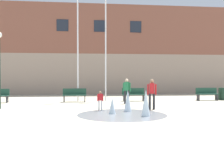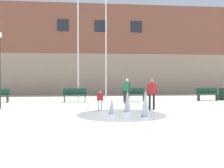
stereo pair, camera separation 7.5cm
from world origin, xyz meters
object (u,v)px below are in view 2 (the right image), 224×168
park_bench_left_of_flagpoles (75,95)px  park_bench_under_right_flagpole (134,94)px  flagpole_left (78,38)px  child_running (100,99)px  flagpole_right (106,40)px  trash_can (223,94)px  adult_near_bench (152,92)px  park_bench_far_right (207,94)px  adult_watching (127,89)px

park_bench_left_of_flagpoles → park_bench_under_right_flagpole: same height
park_bench_left_of_flagpoles → flagpole_left: bearing=68.8°
child_running → flagpole_right: 6.65m
park_bench_left_of_flagpoles → trash_can: size_ratio=1.78×
park_bench_under_right_flagpole → trash_can: bearing=1.2°
flagpole_right → park_bench_under_right_flagpole: bearing=-14.1°
adult_near_bench → flagpole_left: flagpole_left is taller
trash_can → park_bench_left_of_flagpoles: bearing=-178.4°
park_bench_far_right → adult_watching: 6.38m
adult_near_bench → flagpole_right: flagpole_right is taller
flagpole_right → trash_can: size_ratio=9.02×
park_bench_far_right → park_bench_left_of_flagpoles: bearing=-179.6°
park_bench_under_right_flagpole → adult_watching: (-0.77, -1.69, 0.45)m
child_running → flagpole_right: bearing=-108.4°
park_bench_left_of_flagpoles → child_running: bearing=-73.4°
park_bench_left_of_flagpoles → trash_can: bearing=1.6°
park_bench_left_of_flagpoles → park_bench_far_right: 9.52m
park_bench_under_right_flagpole → flagpole_right: flagpole_right is taller
park_bench_left_of_flagpoles → flagpole_right: flagpole_right is taller
park_bench_far_right → trash_can: 1.34m
adult_watching → flagpole_left: (-3.10, 2.17, 3.51)m
flagpole_left → flagpole_right: bearing=-0.0°
park_bench_far_right → flagpole_right: bearing=175.4°
park_bench_far_right → trash_can: size_ratio=1.78×
park_bench_left_of_flagpoles → adult_near_bench: 6.28m
park_bench_under_right_flagpole → adult_watching: adult_watching is taller
park_bench_under_right_flagpole → adult_near_bench: size_ratio=1.01×
park_bench_under_right_flagpole → park_bench_far_right: size_ratio=1.00×
flagpole_left → park_bench_left_of_flagpoles: bearing=-111.2°
child_running → flagpole_right: (0.79, 5.45, 3.73)m
park_bench_far_right → child_running: bearing=-148.9°
adult_near_bench → flagpole_right: 6.60m
flagpole_right → flagpole_left: bearing=180.0°
adult_watching → child_running: 3.82m
adult_watching → child_running: adult_watching is taller
park_bench_far_right → flagpole_right: size_ratio=0.20×
adult_near_bench → child_running: 2.73m
adult_watching → flagpole_right: flagpole_right is taller
child_running → flagpole_right: flagpole_right is taller
child_running → adult_near_bench: bearing=172.2°
park_bench_under_right_flagpole → park_bench_far_right: bearing=-1.1°
park_bench_under_right_flagpole → adult_watching: size_ratio=1.01×
park_bench_far_right → adult_watching: bearing=-165.6°
adult_watching → flagpole_left: bearing=97.6°
park_bench_left_of_flagpoles → park_bench_far_right: bearing=0.4°
park_bench_far_right → child_running: (-8.08, -4.87, 0.10)m
adult_watching → trash_can: (7.49, 1.83, -0.48)m
park_bench_left_of_flagpoles → adult_watching: size_ratio=1.01×
park_bench_left_of_flagpoles → flagpole_left: flagpole_left is taller
park_bench_under_right_flagpole → adult_watching: 1.91m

